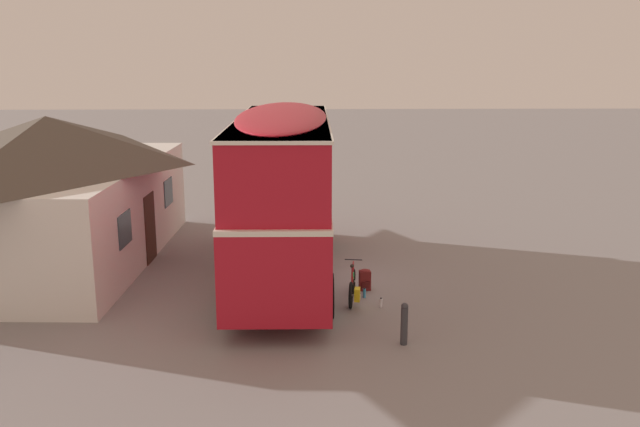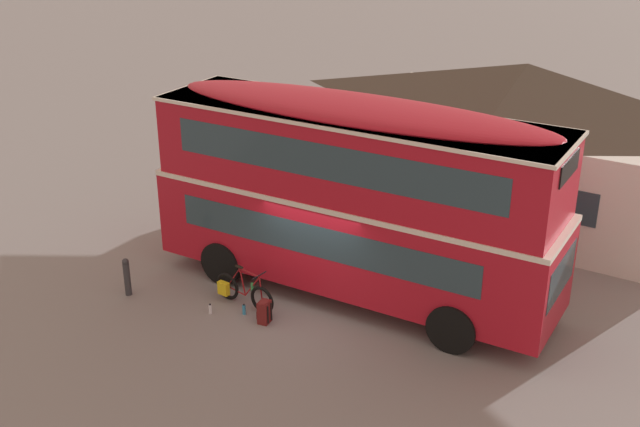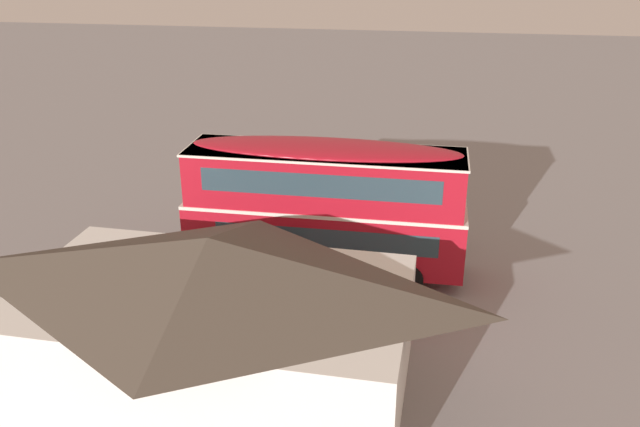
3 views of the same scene
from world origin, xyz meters
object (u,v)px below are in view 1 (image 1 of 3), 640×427
at_px(touring_bicycle, 353,288).
at_px(backpack_on_ground, 365,279).
at_px(water_bottle_clear_plastic, 381,303).
at_px(double_decker_bus, 283,187).
at_px(kerb_bollard, 404,323).
at_px(water_bottle_blue_sports, 364,293).

xyz_separation_m(touring_bicycle, backpack_on_ground, (0.89, -0.39, -0.07)).
bearing_deg(water_bottle_clear_plastic, double_decker_bus, 46.43).
relative_size(backpack_on_ground, kerb_bollard, 0.60).
relative_size(backpack_on_ground, water_bottle_blue_sports, 2.21).
bearing_deg(kerb_bollard, double_decker_bus, 30.75).
bearing_deg(touring_bicycle, water_bottle_blue_sports, -49.87).
bearing_deg(touring_bicycle, backpack_on_ground, -23.78).
bearing_deg(water_bottle_clear_plastic, kerb_bollard, -173.55).
distance_m(double_decker_bus, backpack_on_ground, 3.41).
bearing_deg(touring_bicycle, kerb_bollard, -160.74).
height_order(double_decker_bus, backpack_on_ground, double_decker_bus).
xyz_separation_m(double_decker_bus, touring_bicycle, (-1.97, -1.84, -2.27)).
bearing_deg(double_decker_bus, water_bottle_clear_plastic, -133.57).
xyz_separation_m(double_decker_bus, water_bottle_blue_sports, (-1.70, -2.16, -2.52)).
xyz_separation_m(water_bottle_blue_sports, kerb_bollard, (-2.97, -0.62, 0.37)).
relative_size(water_bottle_clear_plastic, water_bottle_blue_sports, 0.94).
distance_m(water_bottle_clear_plastic, kerb_bollard, 2.32).
distance_m(backpack_on_ground, kerb_bollard, 3.63).
height_order(water_bottle_clear_plastic, water_bottle_blue_sports, water_bottle_blue_sports).
relative_size(double_decker_bus, kerb_bollard, 10.10).
distance_m(touring_bicycle, water_bottle_clear_plastic, 0.85).
height_order(double_decker_bus, touring_bicycle, double_decker_bus).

